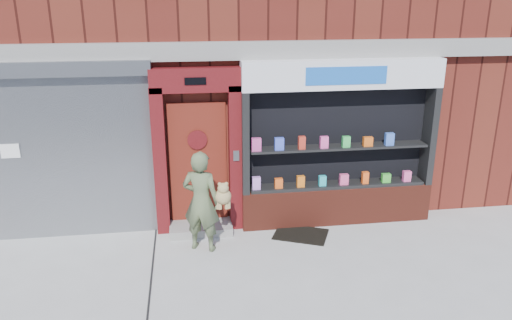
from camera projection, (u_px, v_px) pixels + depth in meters
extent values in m
plane|color=#9E9E99|center=(256.00, 280.00, 7.41)|extent=(80.00, 80.00, 0.00)
cube|color=gray|center=(240.00, 51.00, 8.22)|extent=(12.00, 0.16, 0.30)
cube|color=gray|center=(63.00, 159.00, 8.38)|extent=(3.00, 0.10, 2.80)
cube|color=slate|center=(51.00, 69.00, 7.84)|extent=(3.10, 0.30, 0.24)
cube|color=white|center=(10.00, 151.00, 8.14)|extent=(0.30, 0.01, 0.24)
cube|color=#490C0F|center=(160.00, 162.00, 8.55)|extent=(0.22, 0.28, 2.60)
cube|color=#490C0F|center=(235.00, 159.00, 8.73)|extent=(0.22, 0.28, 2.60)
cube|color=#490C0F|center=(195.00, 80.00, 8.20)|extent=(1.50, 0.28, 0.40)
cube|color=black|center=(195.00, 81.00, 8.06)|extent=(0.35, 0.01, 0.12)
cube|color=#601C11|center=(198.00, 164.00, 8.78)|extent=(1.00, 0.06, 2.20)
cylinder|color=black|center=(197.00, 140.00, 8.60)|extent=(0.28, 0.02, 0.28)
cylinder|color=#490C0F|center=(197.00, 140.00, 8.59)|extent=(0.34, 0.02, 0.34)
cube|color=gray|center=(201.00, 228.00, 8.88)|extent=(1.10, 0.55, 0.15)
cube|color=slate|center=(236.00, 156.00, 8.56)|extent=(0.10, 0.02, 0.18)
cube|color=maroon|center=(336.00, 204.00, 9.23)|extent=(3.50, 0.40, 0.70)
cube|color=black|center=(245.00, 143.00, 8.60)|extent=(0.12, 0.40, 1.80)
cube|color=black|center=(429.00, 135.00, 9.06)|extent=(0.12, 0.40, 1.80)
cube|color=black|center=(336.00, 136.00, 9.01)|extent=(3.30, 0.03, 1.80)
cube|color=black|center=(337.00, 185.00, 9.11)|extent=(3.20, 0.36, 0.06)
cube|color=black|center=(339.00, 147.00, 8.88)|extent=(3.20, 0.36, 0.04)
cube|color=white|center=(343.00, 74.00, 8.47)|extent=(3.50, 0.40, 0.50)
cube|color=#1755B2|center=(347.00, 76.00, 8.28)|extent=(1.40, 0.01, 0.30)
cube|color=#C883ED|center=(256.00, 183.00, 8.78)|extent=(0.14, 0.09, 0.23)
cube|color=#F05819|center=(279.00, 183.00, 8.84)|extent=(0.14, 0.09, 0.18)
cube|color=orange|center=(301.00, 181.00, 8.90)|extent=(0.14, 0.09, 0.20)
cube|color=#25B1B9|center=(322.00, 181.00, 8.95)|extent=(0.13, 0.09, 0.19)
cube|color=#E54C85|center=(344.00, 179.00, 9.01)|extent=(0.15, 0.09, 0.20)
cube|color=#FC581A|center=(365.00, 178.00, 9.06)|extent=(0.11, 0.09, 0.22)
cube|color=green|center=(386.00, 178.00, 9.12)|extent=(0.16, 0.09, 0.16)
cube|color=#F65299|center=(407.00, 176.00, 9.17)|extent=(0.14, 0.09, 0.19)
cube|color=#D24695|center=(256.00, 145.00, 8.56)|extent=(0.16, 0.09, 0.23)
cube|color=blue|center=(279.00, 144.00, 8.61)|extent=(0.16, 0.09, 0.22)
cube|color=red|center=(302.00, 143.00, 8.67)|extent=(0.12, 0.09, 0.23)
cube|color=#F050A1|center=(324.00, 142.00, 8.73)|extent=(0.14, 0.09, 0.21)
cube|color=green|center=(346.00, 142.00, 8.78)|extent=(0.14, 0.09, 0.19)
cube|color=orange|center=(368.00, 142.00, 8.84)|extent=(0.17, 0.09, 0.17)
cube|color=blue|center=(389.00, 139.00, 8.89)|extent=(0.15, 0.09, 0.22)
imported|color=#556341|center=(201.00, 201.00, 8.07)|extent=(0.73, 0.61, 1.70)
sphere|color=#A38851|center=(223.00, 196.00, 8.03)|extent=(0.26, 0.26, 0.26)
sphere|color=#A38851|center=(223.00, 188.00, 7.94)|extent=(0.18, 0.18, 0.18)
sphere|color=#A38851|center=(220.00, 184.00, 7.91)|extent=(0.06, 0.06, 0.06)
sphere|color=#A38851|center=(226.00, 184.00, 7.93)|extent=(0.06, 0.06, 0.06)
cylinder|color=#A38851|center=(218.00, 204.00, 8.06)|extent=(0.06, 0.06, 0.16)
cylinder|color=#A38851|center=(229.00, 204.00, 8.09)|extent=(0.06, 0.06, 0.16)
cylinder|color=#A38851|center=(220.00, 204.00, 8.05)|extent=(0.06, 0.06, 0.16)
cylinder|color=#A38851|center=(227.00, 204.00, 8.07)|extent=(0.06, 0.06, 0.16)
cube|color=black|center=(301.00, 234.00, 8.80)|extent=(1.09, 0.95, 0.02)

